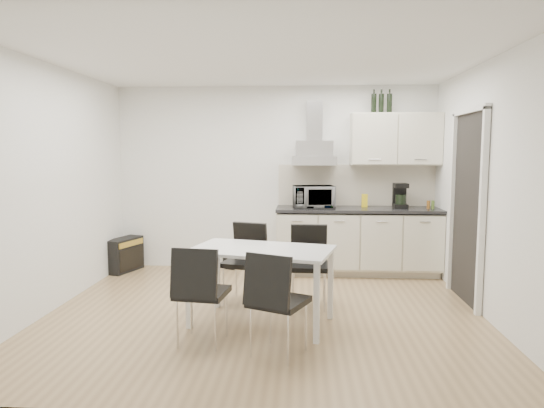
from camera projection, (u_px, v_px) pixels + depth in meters
The scene contains 15 objects.
ground at pixel (264, 312), 5.09m from camera, with size 4.50×4.50×0.00m, color #A3865C.
wall_back at pixel (275, 178), 6.93m from camera, with size 4.50×0.10×2.60m, color white.
wall_front at pixel (238, 214), 2.96m from camera, with size 4.50×0.10×2.60m, color white.
wall_left at pixel (51, 188), 5.09m from camera, with size 0.10×4.00×2.60m, color white.
wall_right at pixel (490, 190), 4.81m from camera, with size 0.10×4.00×2.60m, color white.
ceiling at pixel (264, 59), 4.81m from camera, with size 4.50×4.50×0.00m, color white.
doorway at pixel (466, 209), 5.38m from camera, with size 0.08×1.04×2.10m, color white.
kitchenette at pixel (360, 214), 6.65m from camera, with size 2.22×0.64×2.52m.
dining_table at pixel (262, 257), 4.70m from camera, with size 1.48×1.06×0.75m.
chair_far_left at pixel (244, 264), 5.38m from camera, with size 0.44×0.50×0.88m, color black, non-canonical shape.
chair_far_right at pixel (309, 267), 5.23m from camera, with size 0.44×0.50×0.88m, color black, non-canonical shape.
chair_near_left at pixel (202, 294), 4.25m from camera, with size 0.44×0.50×0.88m, color black, non-canonical shape.
chair_near_right at pixel (279, 303), 4.00m from camera, with size 0.44×0.50×0.88m, color black, non-canonical shape.
guitar_amp at pixel (124, 255), 6.83m from camera, with size 0.41×0.61×0.47m.
floor_speaker at pixel (231, 258), 7.00m from camera, with size 0.18×0.16×0.30m, color black.
Camera 1 is at (0.39, -4.92, 1.68)m, focal length 32.00 mm.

